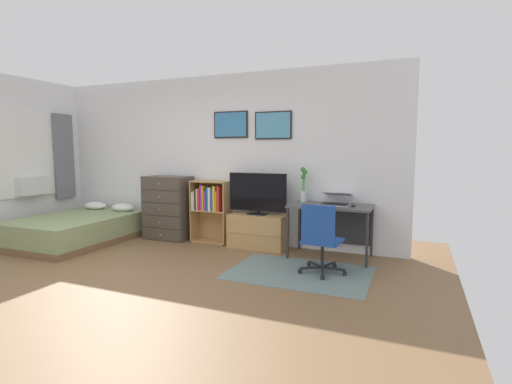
{
  "coord_description": "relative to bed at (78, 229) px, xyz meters",
  "views": [
    {
      "loc": [
        3.09,
        -3.15,
        1.49
      ],
      "look_at": [
        1.12,
        1.5,
        0.94
      ],
      "focal_mm": 26.82,
      "sensor_mm": 36.0,
      "label": 1
    }
  ],
  "objects": [
    {
      "name": "area_rug",
      "position": [
        3.81,
        -0.13,
        -0.21
      ],
      "size": [
        1.7,
        1.2,
        0.01
      ],
      "primitive_type": "cube",
      "color": "slate",
      "rests_on": "ground_plane"
    },
    {
      "name": "dresser",
      "position": [
        1.23,
        0.78,
        0.31
      ],
      "size": [
        0.78,
        0.46,
        1.06
      ],
      "color": "#4C4238",
      "rests_on": "ground_plane"
    },
    {
      "name": "tv_stand",
      "position": [
        2.87,
        0.79,
        0.04
      ],
      "size": [
        0.88,
        0.41,
        0.52
      ],
      "color": "tan",
      "rests_on": "ground_plane"
    },
    {
      "name": "ground_plane",
      "position": [
        2.0,
        -1.38,
        -0.22
      ],
      "size": [
        7.2,
        7.2,
        0.0
      ],
      "primitive_type": "plane",
      "color": "brown"
    },
    {
      "name": "computer_mouse",
      "position": [
        4.32,
        0.66,
        0.54
      ],
      "size": [
        0.06,
        0.1,
        0.03
      ],
      "primitive_type": "ellipsoid",
      "color": "#262628",
      "rests_on": "desk"
    },
    {
      "name": "bed",
      "position": [
        0.0,
        0.0,
        0.0
      ],
      "size": [
        1.46,
        2.01,
        0.55
      ],
      "rotation": [
        0.0,
        0.0,
        0.02
      ],
      "color": "brown",
      "rests_on": "ground_plane"
    },
    {
      "name": "bamboo_vase",
      "position": [
        3.56,
        0.89,
        0.76
      ],
      "size": [
        0.1,
        0.1,
        0.51
      ],
      "color": "silver",
      "rests_on": "desk"
    },
    {
      "name": "bookshelf",
      "position": [
        2.01,
        0.83,
        0.4
      ],
      "size": [
        0.62,
        0.3,
        1.0
      ],
      "color": "tan",
      "rests_on": "ground_plane"
    },
    {
      "name": "desk",
      "position": [
        4.01,
        0.76,
        0.39
      ],
      "size": [
        1.12,
        0.62,
        0.74
      ],
      "color": "#4C4C4F",
      "rests_on": "ground_plane"
    },
    {
      "name": "television",
      "position": [
        2.87,
        0.77,
        0.62
      ],
      "size": [
        0.93,
        0.16,
        0.63
      ],
      "color": "black",
      "rests_on": "tv_stand"
    },
    {
      "name": "laptop",
      "position": [
        4.06,
        0.79,
        0.59
      ],
      "size": [
        0.43,
        0.46,
        0.17
      ],
      "rotation": [
        0.0,
        0.0,
        -0.08
      ],
      "color": "#B7B7BC",
      "rests_on": "desk"
    },
    {
      "name": "office_chair",
      "position": [
        4.05,
        -0.1,
        0.24
      ],
      "size": [
        0.57,
        0.58,
        0.86
      ],
      "rotation": [
        0.0,
        0.0,
        -0.06
      ],
      "color": "#232326",
      "rests_on": "ground_plane"
    },
    {
      "name": "wall_back_with_posters",
      "position": [
        2.01,
        1.05,
        1.14
      ],
      "size": [
        6.12,
        0.09,
        2.7
      ],
      "color": "white",
      "rests_on": "ground_plane"
    }
  ]
}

